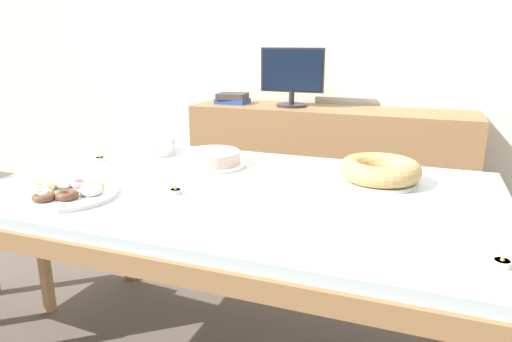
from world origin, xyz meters
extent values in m
cube|color=silver|center=(0.00, 1.82, 1.30)|extent=(8.00, 0.10, 2.60)
cube|color=silver|center=(0.00, 0.00, 0.73)|extent=(1.74, 1.01, 0.04)
cube|color=olive|center=(0.00, -0.48, 0.68)|extent=(1.77, 0.08, 0.06)
cube|color=olive|center=(0.00, 0.48, 0.68)|extent=(1.77, 0.08, 0.06)
cube|color=olive|center=(-0.85, 0.00, 0.68)|extent=(0.08, 1.04, 0.06)
cube|color=olive|center=(0.85, 0.00, 0.68)|extent=(0.08, 1.04, 0.06)
cube|color=olive|center=(-0.82, 0.46, 0.34)|extent=(0.07, 0.07, 0.69)
cube|color=olive|center=(0.82, 0.46, 0.34)|extent=(0.07, 0.07, 0.69)
cube|color=tan|center=(-1.00, 0.05, 0.23)|extent=(0.04, 0.04, 0.45)
cube|color=olive|center=(0.00, 1.52, 0.41)|extent=(1.82, 0.44, 0.82)
cylinder|color=#262628|center=(-0.26, 1.52, 0.83)|extent=(0.20, 0.20, 0.02)
cylinder|color=#262628|center=(-0.26, 1.52, 0.88)|extent=(0.04, 0.04, 0.09)
cube|color=#262628|center=(-0.26, 1.52, 1.06)|extent=(0.42, 0.02, 0.28)
cube|color=black|center=(-0.26, 1.51, 1.06)|extent=(0.40, 0.00, 0.26)
cube|color=#23478C|center=(-0.68, 1.52, 0.84)|extent=(0.21, 0.16, 0.03)
cube|color=#3F3838|center=(-0.68, 1.52, 0.87)|extent=(0.21, 0.19, 0.04)
cylinder|color=white|center=(-0.21, 0.22, 0.76)|extent=(0.27, 0.27, 0.01)
cylinder|color=beige|center=(-0.21, 0.22, 0.78)|extent=(0.22, 0.22, 0.05)
cylinder|color=white|center=(-0.21, 0.22, 0.81)|extent=(0.22, 0.22, 0.01)
cylinder|color=white|center=(0.45, 0.22, 0.76)|extent=(0.27, 0.27, 0.01)
torus|color=tan|center=(0.45, 0.22, 0.80)|extent=(0.29, 0.29, 0.07)
cylinder|color=white|center=(-0.49, -0.29, 0.76)|extent=(0.32, 0.32, 0.01)
torus|color=white|center=(-0.40, -0.28, 0.78)|extent=(0.07, 0.07, 0.03)
torus|color=#EAD184|center=(-0.42, -0.24, 0.78)|extent=(0.07, 0.07, 0.03)
torus|color=pink|center=(-0.49, -0.22, 0.77)|extent=(0.07, 0.07, 0.02)
torus|color=white|center=(-0.54, -0.25, 0.77)|extent=(0.07, 0.07, 0.02)
torus|color=#EAD184|center=(-0.58, -0.31, 0.78)|extent=(0.08, 0.08, 0.03)
torus|color=white|center=(-0.54, -0.35, 0.77)|extent=(0.07, 0.07, 0.02)
torus|color=brown|center=(-0.50, -0.38, 0.77)|extent=(0.07, 0.07, 0.02)
torus|color=brown|center=(-0.44, -0.34, 0.78)|extent=(0.07, 0.07, 0.02)
cylinder|color=white|center=(-0.56, 0.31, 0.75)|extent=(0.21, 0.21, 0.01)
cylinder|color=white|center=(-0.56, 0.31, 0.76)|extent=(0.21, 0.21, 0.01)
cylinder|color=white|center=(-0.56, 0.31, 0.77)|extent=(0.21, 0.21, 0.01)
cylinder|color=white|center=(-0.56, 0.31, 0.78)|extent=(0.21, 0.21, 0.01)
cylinder|color=white|center=(-0.56, 0.31, 0.79)|extent=(0.21, 0.21, 0.01)
cylinder|color=white|center=(-0.56, 0.31, 0.80)|extent=(0.21, 0.21, 0.01)
cylinder|color=white|center=(-0.56, 0.31, 0.81)|extent=(0.21, 0.21, 0.01)
cylinder|color=silver|center=(-0.69, 0.12, 0.76)|extent=(0.04, 0.04, 0.02)
cylinder|color=white|center=(-0.69, 0.12, 0.76)|extent=(0.03, 0.03, 0.00)
cone|color=#F9B74C|center=(-0.69, 0.12, 0.78)|extent=(0.01, 0.01, 0.02)
cylinder|color=silver|center=(0.77, -0.33, 0.76)|extent=(0.04, 0.04, 0.02)
cylinder|color=white|center=(0.77, -0.33, 0.76)|extent=(0.03, 0.03, 0.00)
cone|color=#F9B74C|center=(0.77, -0.33, 0.78)|extent=(0.01, 0.01, 0.02)
cylinder|color=silver|center=(-0.17, -0.14, 0.76)|extent=(0.04, 0.04, 0.02)
cylinder|color=white|center=(-0.17, -0.14, 0.76)|extent=(0.03, 0.03, 0.00)
cone|color=#F9B74C|center=(-0.17, -0.14, 0.78)|extent=(0.01, 0.01, 0.02)
camera|label=1|loc=(0.58, -1.40, 1.24)|focal=32.00mm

